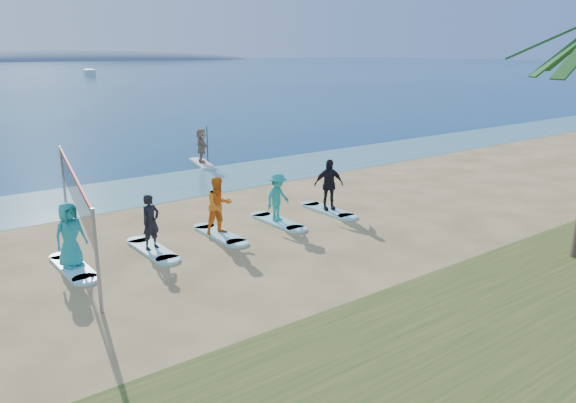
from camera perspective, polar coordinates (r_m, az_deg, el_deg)
ground at (r=16.91m, az=3.62°, el=-5.12°), size 600.00×600.00×0.00m
shallow_water at (r=25.43m, az=-12.06°, el=1.56°), size 600.00×600.00×0.00m
island_ridge at (r=329.32m, az=-19.24°, el=13.39°), size 220.00×56.00×18.00m
volleyball_net at (r=17.53m, az=-20.90°, el=1.13°), size 1.92×8.90×2.50m
paddleboard at (r=29.89m, az=-8.71°, el=3.84°), size 1.41×3.08×0.12m
paddleboarder at (r=29.72m, az=-8.78°, el=5.63°), size 1.10×1.72×1.78m
boat_offshore_b at (r=135.65m, az=-19.49°, el=11.90°), size 3.10×6.27×1.51m
surfboard_0 at (r=16.68m, az=-20.97°, el=-6.28°), size 0.70×2.20×0.09m
student_0 at (r=16.37m, az=-21.28°, el=-3.17°), size 1.00×0.78×1.82m
surfboard_1 at (r=17.39m, az=-13.59°, el=-4.79°), size 0.70×2.20×0.09m
student_1 at (r=17.12m, az=-13.77°, el=-2.03°), size 0.70×0.55×1.66m
surfboard_2 at (r=18.38m, az=-6.93°, el=-3.36°), size 0.70×2.20×0.09m
student_2 at (r=18.10m, az=-7.03°, el=-0.41°), size 0.93×0.74×1.88m
surfboard_3 at (r=19.60m, az=-1.04°, el=-2.06°), size 0.70×2.20×0.09m
student_3 at (r=19.36m, az=-1.05°, el=0.44°), size 1.21×0.88×1.68m
surfboard_4 at (r=21.02m, az=4.10°, el=-0.91°), size 0.70×2.20×0.09m
student_4 at (r=20.76m, az=4.15°, el=1.73°), size 1.20×0.86×1.90m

